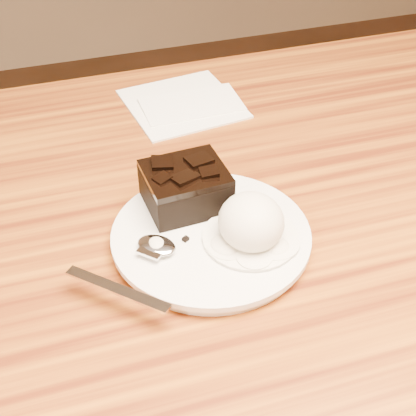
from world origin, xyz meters
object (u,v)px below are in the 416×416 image
object	(u,v)px
brownie	(186,190)
ice_cream_scoop	(251,222)
napkin	(183,103)
spoon	(157,247)
plate	(211,239)

from	to	relation	value
brownie	ice_cream_scoop	xyz separation A→B (m)	(0.04, -0.07, 0.00)
ice_cream_scoop	napkin	xyz separation A→B (m)	(0.01, 0.30, -0.04)
ice_cream_scoop	spoon	distance (m)	0.09
plate	spoon	xyz separation A→B (m)	(-0.06, -0.01, 0.01)
ice_cream_scoop	spoon	world-z (taller)	ice_cream_scoop
plate	napkin	bearing A→B (deg)	80.11
ice_cream_scoop	plate	bearing A→B (deg)	148.25
spoon	napkin	bearing A→B (deg)	24.20
ice_cream_scoop	spoon	xyz separation A→B (m)	(-0.09, 0.01, -0.02)
ice_cream_scoop	napkin	size ratio (longest dim) A/B	0.48
plate	brownie	xyz separation A→B (m)	(-0.01, 0.05, 0.03)
plate	napkin	size ratio (longest dim) A/B	1.41
brownie	ice_cream_scoop	world-z (taller)	ice_cream_scoop
plate	ice_cream_scoop	distance (m)	0.05
brownie	spoon	xyz separation A→B (m)	(-0.05, -0.06, -0.01)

